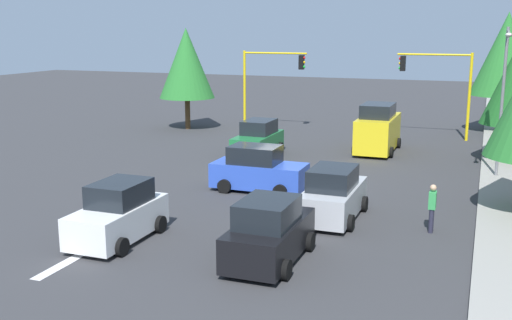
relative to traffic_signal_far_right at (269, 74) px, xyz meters
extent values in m
plane|color=#353538|center=(14.00, 5.65, -3.84)|extent=(120.00, 120.00, 0.00)
cube|color=silver|center=(26.30, 2.65, -3.83)|extent=(2.20, 0.36, 0.01)
cone|color=silver|center=(25.00, 2.65, -3.83)|extent=(0.01, 1.10, 1.10)
cylinder|color=yellow|center=(0.00, -1.85, -1.14)|extent=(0.18, 0.18, 5.40)
cylinder|color=yellow|center=(0.00, 0.40, 1.42)|extent=(0.12, 4.50, 0.12)
cube|color=black|center=(0.00, 2.29, 0.84)|extent=(0.36, 0.32, 0.96)
sphere|color=red|center=(0.00, 2.47, 1.14)|extent=(0.18, 0.18, 0.18)
sphere|color=yellow|center=(0.00, 2.47, 0.84)|extent=(0.18, 0.18, 0.18)
sphere|color=green|center=(0.00, 2.47, 0.54)|extent=(0.18, 0.18, 0.18)
cylinder|color=yellow|center=(0.00, 13.15, -1.11)|extent=(0.18, 0.18, 5.46)
cylinder|color=yellow|center=(0.00, 10.90, 1.47)|extent=(0.12, 4.50, 0.12)
cube|color=black|center=(0.00, 9.01, 0.89)|extent=(0.36, 0.32, 0.96)
sphere|color=red|center=(0.00, 8.83, 1.19)|extent=(0.18, 0.18, 0.18)
sphere|color=yellow|center=(0.00, 8.83, 0.89)|extent=(0.18, 0.18, 0.18)
sphere|color=green|center=(0.00, 8.83, 0.59)|extent=(0.18, 0.18, 0.18)
cylinder|color=slate|center=(10.00, 14.85, -0.34)|extent=(0.14, 0.14, 7.00)
cylinder|color=slate|center=(10.90, 14.85, 2.96)|extent=(1.80, 0.10, 0.10)
ellipsoid|color=silver|center=(11.80, 14.85, 2.81)|extent=(0.56, 0.28, 0.20)
cylinder|color=brown|center=(-4.00, 15.15, -2.47)|extent=(0.36, 0.36, 2.73)
cone|color=#28752D|center=(-4.00, 15.15, 1.43)|extent=(4.37, 4.37, 5.46)
cylinder|color=brown|center=(2.00, -5.35, -2.64)|extent=(0.36, 0.36, 2.39)
cone|color=#28752D|center=(2.00, -5.35, 0.74)|extent=(3.82, 3.82, 4.77)
cube|color=yellow|center=(5.49, 8.50, -2.75)|extent=(4.80, 1.90, 1.85)
cube|color=black|center=(5.73, 8.50, -1.44)|extent=(2.50, 1.67, 0.76)
cylinder|color=black|center=(4.00, 7.49, -3.54)|extent=(0.60, 0.20, 0.60)
cylinder|color=black|center=(4.00, 9.51, -3.54)|extent=(0.60, 0.20, 0.60)
cylinder|color=black|center=(6.98, 7.49, -3.54)|extent=(0.60, 0.20, 0.60)
cylinder|color=black|center=(6.98, 9.51, -3.54)|extent=(0.60, 0.20, 0.60)
cube|color=#1E7238|center=(9.04, 2.52, -3.15)|extent=(4.07, 1.71, 1.05)
cube|color=black|center=(8.84, 2.52, -2.24)|extent=(2.12, 1.51, 0.76)
cylinder|color=black|center=(10.31, 3.43, -3.54)|extent=(0.60, 0.20, 0.60)
cylinder|color=black|center=(10.31, 1.60, -3.54)|extent=(0.60, 0.20, 0.60)
cylinder|color=black|center=(7.78, 3.43, -3.54)|extent=(0.60, 0.20, 0.60)
cylinder|color=black|center=(7.78, 1.60, -3.54)|extent=(0.60, 0.20, 0.60)
cube|color=blue|center=(16.00, 5.18, -3.15)|extent=(1.75, 4.05, 1.05)
cube|color=black|center=(16.00, 4.98, -2.24)|extent=(1.54, 2.11, 0.76)
cylinder|color=black|center=(15.07, 6.44, -3.54)|extent=(0.20, 0.60, 0.60)
cylinder|color=black|center=(16.93, 6.44, -3.54)|extent=(0.20, 0.60, 0.60)
cylinder|color=black|center=(15.07, 3.92, -3.54)|extent=(0.20, 0.60, 0.60)
cylinder|color=black|center=(16.93, 3.92, -3.54)|extent=(0.20, 0.60, 0.60)
cube|color=black|center=(23.66, 8.34, -3.15)|extent=(3.98, 1.74, 1.05)
cube|color=black|center=(23.86, 8.34, -2.24)|extent=(2.07, 1.53, 0.76)
cylinder|color=black|center=(22.42, 7.41, -3.54)|extent=(0.60, 0.20, 0.60)
cylinder|color=black|center=(22.42, 9.27, -3.54)|extent=(0.60, 0.20, 0.60)
cylinder|color=black|center=(24.89, 7.41, -3.54)|extent=(0.60, 0.20, 0.60)
cylinder|color=black|center=(24.89, 9.27, -3.54)|extent=(0.60, 0.20, 0.60)
cube|color=white|center=(23.71, 3.03, -3.15)|extent=(3.90, 1.69, 1.05)
cube|color=black|center=(23.52, 3.03, -2.24)|extent=(2.03, 1.49, 0.76)
cylinder|color=black|center=(24.92, 3.94, -3.54)|extent=(0.60, 0.20, 0.60)
cylinder|color=black|center=(24.92, 2.13, -3.54)|extent=(0.60, 0.20, 0.60)
cylinder|color=black|center=(22.50, 3.94, -3.54)|extent=(0.60, 0.20, 0.60)
cylinder|color=black|center=(22.50, 2.13, -3.54)|extent=(0.60, 0.20, 0.60)
cube|color=#B2B5BA|center=(18.78, 9.14, -3.15)|extent=(4.09, 1.72, 1.05)
cube|color=black|center=(18.99, 9.14, -2.24)|extent=(2.12, 1.51, 0.76)
cylinder|color=black|center=(17.52, 8.22, -3.54)|extent=(0.60, 0.20, 0.60)
cylinder|color=black|center=(17.52, 10.06, -3.54)|extent=(0.60, 0.20, 0.60)
cylinder|color=black|center=(20.05, 8.22, -3.54)|extent=(0.60, 0.20, 0.60)
cylinder|color=black|center=(20.05, 10.06, -3.54)|extent=(0.60, 0.20, 0.60)
cylinder|color=#262638|center=(19.24, 12.70, -3.41)|extent=(0.16, 0.16, 0.85)
cylinder|color=#262638|center=(19.04, 12.70, -3.41)|extent=(0.16, 0.16, 0.85)
cube|color=green|center=(19.14, 12.70, -2.69)|extent=(0.40, 0.24, 0.60)
sphere|color=tan|center=(19.14, 12.70, -2.25)|extent=(0.22, 0.22, 0.22)
camera|label=1|loc=(40.40, 14.20, 3.11)|focal=43.28mm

